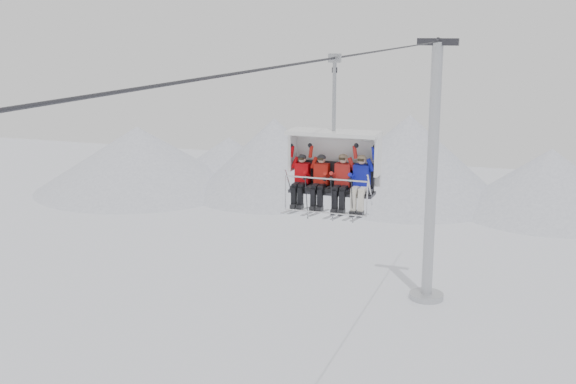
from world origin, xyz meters
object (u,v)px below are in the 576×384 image
(lift_tower_right, at_px, (431,192))
(skier_center_left, at_px, (320,180))
(chairlift_carrier, at_px, (335,160))
(skier_center_right, at_px, (342,180))
(skier_far_right, at_px, (361,182))
(skier_far_left, at_px, (301,179))

(lift_tower_right, height_order, skier_center_left, lift_tower_right)
(chairlift_carrier, xyz_separation_m, skier_center_left, (-0.29, -0.31, -0.49))
(skier_center_right, bearing_deg, skier_center_left, -179.35)
(lift_tower_right, height_order, skier_center_right, lift_tower_right)
(lift_tower_right, distance_m, skier_far_right, 19.17)
(skier_far_left, relative_size, skier_center_right, 1.00)
(skier_center_left, height_order, skier_center_right, skier_center_right)
(skier_far_left, xyz_separation_m, skier_center_left, (0.53, 0.00, 0.01))
(skier_far_left, relative_size, skier_far_right, 1.00)
(chairlift_carrier, relative_size, skier_center_right, 2.36)
(lift_tower_right, relative_size, skier_center_right, 7.99)
(lift_tower_right, xyz_separation_m, skier_far_right, (0.78, -18.64, 4.43))
(chairlift_carrier, height_order, skier_center_left, chairlift_carrier)
(skier_center_right, height_order, skier_far_right, same)
(skier_center_right, distance_m, skier_far_right, 0.49)
(chairlift_carrier, distance_m, skier_center_left, 0.65)
(lift_tower_right, xyz_separation_m, chairlift_carrier, (0.00, -18.33, 4.89))
(skier_far_left, distance_m, skier_center_left, 0.53)
(lift_tower_right, distance_m, chairlift_carrier, 18.97)
(chairlift_carrier, bearing_deg, skier_center_left, -132.92)
(skier_far_right, bearing_deg, skier_far_left, -179.62)
(chairlift_carrier, height_order, skier_far_right, chairlift_carrier)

